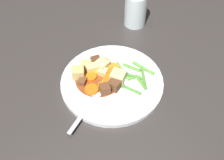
% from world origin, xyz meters
% --- Properties ---
extents(ground_plane, '(3.00, 3.00, 0.00)m').
position_xyz_m(ground_plane, '(0.00, 0.00, 0.00)').
color(ground_plane, '#383330').
extents(dinner_plate, '(0.28, 0.28, 0.01)m').
position_xyz_m(dinner_plate, '(0.00, 0.00, 0.01)').
color(dinner_plate, white).
rests_on(dinner_plate, ground_plane).
extents(stew_sauce, '(0.13, 0.13, 0.00)m').
position_xyz_m(stew_sauce, '(0.03, -0.01, 0.01)').
color(stew_sauce, brown).
rests_on(stew_sauce, dinner_plate).
extents(carrot_slice_0, '(0.05, 0.05, 0.01)m').
position_xyz_m(carrot_slice_0, '(0.01, -0.00, 0.02)').
color(carrot_slice_0, orange).
rests_on(carrot_slice_0, dinner_plate).
extents(carrot_slice_1, '(0.05, 0.05, 0.01)m').
position_xyz_m(carrot_slice_1, '(0.06, 0.02, 0.02)').
color(carrot_slice_1, orange).
rests_on(carrot_slice_1, dinner_plate).
extents(carrot_slice_2, '(0.04, 0.04, 0.01)m').
position_xyz_m(carrot_slice_2, '(0.05, -0.02, 0.02)').
color(carrot_slice_2, orange).
rests_on(carrot_slice_2, dinner_plate).
extents(carrot_slice_3, '(0.04, 0.04, 0.01)m').
position_xyz_m(carrot_slice_3, '(-0.01, -0.02, 0.02)').
color(carrot_slice_3, orange).
rests_on(carrot_slice_3, dinner_plate).
extents(carrot_slice_4, '(0.05, 0.05, 0.01)m').
position_xyz_m(carrot_slice_4, '(-0.01, -0.04, 0.02)').
color(carrot_slice_4, orange).
rests_on(carrot_slice_4, dinner_plate).
extents(carrot_slice_5, '(0.04, 0.04, 0.01)m').
position_xyz_m(carrot_slice_5, '(0.03, -0.04, 0.02)').
color(carrot_slice_5, orange).
rests_on(carrot_slice_5, dinner_plate).
extents(carrot_slice_6, '(0.04, 0.04, 0.01)m').
position_xyz_m(carrot_slice_6, '(0.03, 0.02, 0.02)').
color(carrot_slice_6, orange).
rests_on(carrot_slice_6, dinner_plate).
extents(carrot_slice_7, '(0.05, 0.05, 0.01)m').
position_xyz_m(carrot_slice_7, '(0.01, -0.06, 0.02)').
color(carrot_slice_7, orange).
rests_on(carrot_slice_7, dinner_plate).
extents(potato_chunk_0, '(0.04, 0.04, 0.03)m').
position_xyz_m(potato_chunk_0, '(0.08, -0.04, 0.03)').
color(potato_chunk_0, '#DBBC6B').
rests_on(potato_chunk_0, dinner_plate).
extents(potato_chunk_1, '(0.05, 0.05, 0.03)m').
position_xyz_m(potato_chunk_1, '(0.02, -0.05, 0.03)').
color(potato_chunk_1, '#EAD68C').
rests_on(potato_chunk_1, dinner_plate).
extents(potato_chunk_2, '(0.03, 0.03, 0.02)m').
position_xyz_m(potato_chunk_2, '(0.02, -0.03, 0.02)').
color(potato_chunk_2, '#EAD68C').
rests_on(potato_chunk_2, dinner_plate).
extents(potato_chunk_3, '(0.03, 0.03, 0.02)m').
position_xyz_m(potato_chunk_3, '(0.04, -0.05, 0.02)').
color(potato_chunk_3, '#E5CC7A').
rests_on(potato_chunk_3, dinner_plate).
extents(potato_chunk_4, '(0.03, 0.03, 0.02)m').
position_xyz_m(potato_chunk_4, '(0.06, -0.06, 0.02)').
color(potato_chunk_4, '#DBBC6B').
rests_on(potato_chunk_4, dinner_plate).
extents(potato_chunk_5, '(0.05, 0.05, 0.03)m').
position_xyz_m(potato_chunk_5, '(-0.01, 0.01, 0.03)').
color(potato_chunk_5, '#EAD68C').
rests_on(potato_chunk_5, dinner_plate).
extents(meat_chunk_0, '(0.04, 0.04, 0.03)m').
position_xyz_m(meat_chunk_0, '(0.00, 0.03, 0.03)').
color(meat_chunk_0, brown).
rests_on(meat_chunk_0, dinner_plate).
extents(meat_chunk_1, '(0.03, 0.03, 0.02)m').
position_xyz_m(meat_chunk_1, '(0.03, -0.07, 0.02)').
color(meat_chunk_1, '#56331E').
rests_on(meat_chunk_1, dinner_plate).
extents(meat_chunk_2, '(0.03, 0.02, 0.03)m').
position_xyz_m(meat_chunk_2, '(0.03, 0.03, 0.03)').
color(meat_chunk_2, brown).
rests_on(meat_chunk_2, dinner_plate).
extents(meat_chunk_3, '(0.03, 0.03, 0.02)m').
position_xyz_m(meat_chunk_3, '(0.08, -0.01, 0.02)').
color(meat_chunk_3, brown).
rests_on(meat_chunk_3, dinner_plate).
extents(green_bean_0, '(0.02, 0.07, 0.01)m').
position_xyz_m(green_bean_0, '(-0.04, -0.02, 0.02)').
color(green_bean_0, '#66AD42').
rests_on(green_bean_0, dinner_plate).
extents(green_bean_1, '(0.06, 0.05, 0.01)m').
position_xyz_m(green_bean_1, '(-0.05, -0.00, 0.02)').
color(green_bean_1, '#4C8E33').
rests_on(green_bean_1, dinner_plate).
extents(green_bean_2, '(0.08, 0.03, 0.01)m').
position_xyz_m(green_bean_2, '(-0.02, -0.00, 0.02)').
color(green_bean_2, '#4C8E33').
rests_on(green_bean_2, dinner_plate).
extents(green_bean_3, '(0.02, 0.07, 0.01)m').
position_xyz_m(green_bean_3, '(-0.08, 0.01, 0.02)').
color(green_bean_3, '#599E38').
rests_on(green_bean_3, dinner_plate).
extents(green_bean_4, '(0.05, 0.05, 0.01)m').
position_xyz_m(green_bean_4, '(-0.04, 0.05, 0.02)').
color(green_bean_4, '#4C8E33').
rests_on(green_bean_4, dinner_plate).
extents(green_bean_5, '(0.04, 0.04, 0.01)m').
position_xyz_m(green_bean_5, '(-0.06, -0.02, 0.02)').
color(green_bean_5, '#599E38').
rests_on(green_bean_5, dinner_plate).
extents(green_bean_6, '(0.02, 0.05, 0.01)m').
position_xyz_m(green_bean_6, '(-0.07, 0.03, 0.02)').
color(green_bean_6, '#599E38').
rests_on(green_bean_6, dinner_plate).
extents(green_bean_7, '(0.03, 0.06, 0.01)m').
position_xyz_m(green_bean_7, '(-0.02, -0.01, 0.02)').
color(green_bean_7, '#599E38').
rests_on(green_bean_7, dinner_plate).
extents(green_bean_8, '(0.05, 0.06, 0.01)m').
position_xyz_m(green_bean_8, '(-0.09, -0.01, 0.02)').
color(green_bean_8, '#66AD42').
rests_on(green_bean_8, dinner_plate).
extents(green_bean_9, '(0.01, 0.05, 0.01)m').
position_xyz_m(green_bean_9, '(-0.02, 0.01, 0.02)').
color(green_bean_9, '#599E38').
rests_on(green_bean_9, dinner_plate).
extents(green_bean_10, '(0.05, 0.03, 0.01)m').
position_xyz_m(green_bean_10, '(-0.03, 0.00, 0.02)').
color(green_bean_10, '#599E38').
rests_on(green_bean_10, dinner_plate).
extents(fork, '(0.13, 0.14, 0.00)m').
position_xyz_m(fork, '(0.07, 0.06, 0.02)').
color(fork, silver).
rests_on(fork, dinner_plate).
extents(water_glass, '(0.07, 0.07, 0.11)m').
position_xyz_m(water_glass, '(-0.14, -0.23, 0.05)').
color(water_glass, silver).
rests_on(water_glass, ground_plane).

